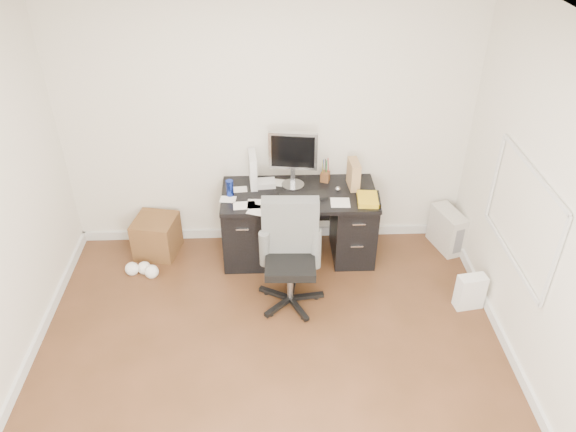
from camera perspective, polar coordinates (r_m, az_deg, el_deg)
The scene contains 18 objects.
ground at distance 4.66m, azimuth -1.70°, elevation -16.52°, with size 4.00×4.00×0.00m, color #432A15.
room_shell at distance 3.57m, azimuth -1.63°, elevation 1.05°, with size 4.02×4.02×2.71m.
desk at distance 5.62m, azimuth 1.10°, elevation -0.67°, with size 1.50×0.70×0.75m.
loose_papers at distance 5.38m, azimuth -0.96°, elevation 2.05°, with size 1.10×0.60×0.00m, color white, non-canonical shape.
lcd_monitor at distance 5.40m, azimuth 0.52°, elevation 5.75°, with size 0.47×0.27×0.59m, color #ABABB0, non-canonical shape.
keyboard at distance 5.36m, azimuth 1.55°, elevation 2.02°, with size 0.45×0.15×0.03m, color black.
computer_mouse at distance 5.46m, azimuth 5.07°, elevation 2.75°, with size 0.05×0.05×0.05m, color #ABABB0.
travel_mug at distance 5.38m, azimuth -5.93°, elevation 2.84°, with size 0.07×0.07×0.16m, color navy.
white_binder at distance 5.50m, azimuth -3.59°, elevation 4.75°, with size 0.13×0.29×0.33m, color silver.
magazine_file at distance 5.50m, azimuth 6.68°, elevation 4.24°, with size 0.12×0.24×0.28m, color #9D804C.
pen_cup at distance 5.58m, azimuth 3.82°, elevation 4.66°, with size 0.10×0.10×0.25m, color #582F19, non-canonical shape.
yellow_book at distance 5.34m, azimuth 8.18°, elevation 1.69°, with size 0.20×0.26×0.05m, color gold.
paper_remote at distance 5.17m, azimuth 0.07°, elevation 0.70°, with size 0.28×0.22×0.02m, color white, non-canonical shape.
office_chair at distance 4.98m, azimuth 0.23°, elevation -4.33°, with size 0.58×0.58×1.02m, color #515350, non-canonical shape.
pc_tower at distance 6.07m, azimuth 15.85°, elevation -1.33°, with size 0.19×0.43×0.43m, color #B9B4A7.
shopping_bag at distance 5.41m, azimuth 18.02°, elevation -7.32°, with size 0.25×0.18×0.34m, color white.
wicker_basket at distance 5.93m, azimuth -13.20°, elevation -1.98°, with size 0.41×0.41×0.41m, color #4D3217.
desk_printer at distance 5.92m, azimuth -0.36°, elevation -2.21°, with size 0.35×0.29×0.21m, color slate.
Camera 1 is at (0.03, -2.97, 3.60)m, focal length 35.00 mm.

